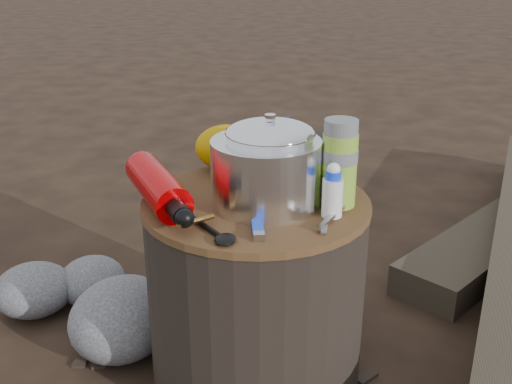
% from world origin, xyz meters
% --- Properties ---
extents(ground, '(60.00, 60.00, 0.00)m').
position_xyz_m(ground, '(0.00, 0.00, 0.00)').
color(ground, black).
rests_on(ground, ground).
extents(stump, '(0.50, 0.50, 0.46)m').
position_xyz_m(stump, '(0.00, 0.00, 0.23)').
color(stump, black).
rests_on(stump, ground).
extents(rock_ring, '(0.51, 1.10, 0.22)m').
position_xyz_m(rock_ring, '(-0.53, -0.20, 0.11)').
color(rock_ring, '#5E5E63').
rests_on(rock_ring, ground).
extents(log_small, '(0.86, 1.10, 0.10)m').
position_xyz_m(log_small, '(0.76, 0.85, 0.05)').
color(log_small, '#382F24').
rests_on(log_small, ground).
extents(foil_windscreen, '(0.24, 0.24, 0.14)m').
position_xyz_m(foil_windscreen, '(0.02, -0.01, 0.53)').
color(foil_windscreen, silver).
rests_on(foil_windscreen, stump).
extents(camping_pot, '(0.19, 0.19, 0.19)m').
position_xyz_m(camping_pot, '(0.03, -0.00, 0.55)').
color(camping_pot, white).
rests_on(camping_pot, stump).
extents(fuel_bottle, '(0.25, 0.32, 0.08)m').
position_xyz_m(fuel_bottle, '(-0.21, -0.05, 0.50)').
color(fuel_bottle, '#BB0003').
rests_on(fuel_bottle, stump).
extents(thermos, '(0.07, 0.07, 0.19)m').
position_xyz_m(thermos, '(0.18, 0.01, 0.55)').
color(thermos, '#89B634').
rests_on(thermos, stump).
extents(travel_mug, '(0.07, 0.07, 0.10)m').
position_xyz_m(travel_mug, '(0.13, 0.17, 0.51)').
color(travel_mug, black).
rests_on(travel_mug, stump).
extents(stuff_sack, '(0.17, 0.14, 0.11)m').
position_xyz_m(stuff_sack, '(-0.10, 0.19, 0.52)').
color(stuff_sack, '#BC8A00').
rests_on(stuff_sack, stump).
extents(food_pouch, '(0.10, 0.06, 0.13)m').
position_xyz_m(food_pouch, '(0.00, 0.21, 0.52)').
color(food_pouch, '#0C1146').
rests_on(food_pouch, stump).
extents(lighter, '(0.04, 0.09, 0.02)m').
position_xyz_m(lighter, '(0.03, -0.15, 0.47)').
color(lighter, '#1C45F7').
rests_on(lighter, stump).
extents(pot_grabber, '(0.06, 0.14, 0.01)m').
position_xyz_m(pot_grabber, '(0.16, -0.08, 0.47)').
color(pot_grabber, '#B1B1B6').
rests_on(pot_grabber, stump).
extents(spork, '(0.14, 0.14, 0.01)m').
position_xyz_m(spork, '(-0.08, -0.16, 0.47)').
color(spork, black).
rests_on(spork, stump).
extents(squeeze_bottle, '(0.04, 0.04, 0.10)m').
position_xyz_m(squeeze_bottle, '(0.17, -0.06, 0.51)').
color(squeeze_bottle, white).
rests_on(squeeze_bottle, stump).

